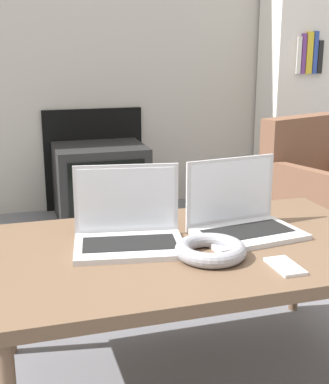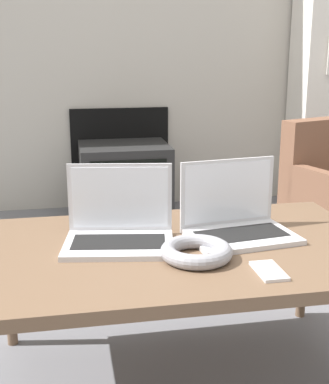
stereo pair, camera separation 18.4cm
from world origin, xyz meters
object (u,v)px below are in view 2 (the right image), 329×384
(phone, at_px, (269,271))
(laptop_left, at_px, (119,226))
(headphones, at_px, (197,252))
(tv, at_px, (125,181))
(laptop_right, at_px, (236,219))

(phone, bearing_deg, laptop_left, 140.61)
(headphones, distance_m, tv, 1.85)
(phone, distance_m, tv, 1.98)
(laptop_left, height_order, laptop_right, same)
(laptop_right, bearing_deg, tv, 87.89)
(laptop_right, relative_size, headphones, 1.72)
(laptop_left, bearing_deg, phone, -30.21)
(laptop_right, xyz_separation_m, phone, (-0.01, -0.30, -0.05))
(laptop_left, relative_size, headphones, 1.74)
(headphones, height_order, phone, headphones)
(laptop_left, xyz_separation_m, tv, (0.20, 1.66, -0.28))
(headphones, bearing_deg, laptop_left, 138.76)
(headphones, bearing_deg, laptop_right, 45.49)
(laptop_right, xyz_separation_m, headphones, (-0.17, -0.17, -0.03))
(phone, relative_size, tv, 0.23)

